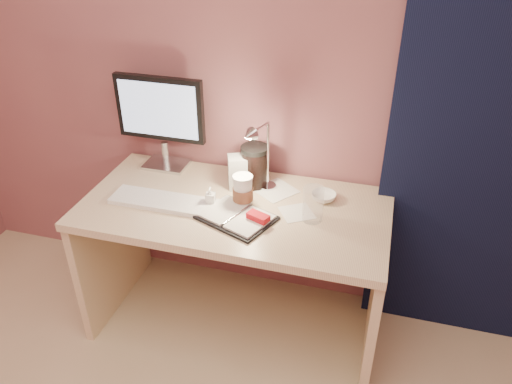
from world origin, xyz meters
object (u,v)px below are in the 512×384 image
(planner, at_px, (238,217))
(dark_jar, at_px, (255,168))
(desk, at_px, (240,236))
(product_box, at_px, (240,172))
(lotion_bottle, at_px, (210,197))
(coffee_cup, at_px, (243,192))
(desk_lamp, at_px, (270,154))
(monitor, at_px, (161,114))
(clear_cup, at_px, (313,204))
(keyboard, at_px, (164,202))
(bowl, at_px, (324,197))

(planner, bearing_deg, dark_jar, 114.22)
(desk, bearing_deg, product_box, 104.79)
(lotion_bottle, bearing_deg, coffee_cup, 17.68)
(coffee_cup, bearing_deg, desk_lamp, 43.25)
(coffee_cup, relative_size, product_box, 0.93)
(monitor, height_order, lotion_bottle, monitor)
(lotion_bottle, height_order, desk_lamp, desk_lamp)
(planner, height_order, product_box, product_box)
(clear_cup, distance_m, product_box, 0.43)
(clear_cup, distance_m, lotion_bottle, 0.47)
(keyboard, relative_size, clear_cup, 3.20)
(bowl, bearing_deg, keyboard, -162.05)
(planner, bearing_deg, clear_cup, 37.30)
(coffee_cup, height_order, clear_cup, clear_cup)
(lotion_bottle, relative_size, product_box, 0.57)
(desk_lamp, bearing_deg, desk, -145.43)
(keyboard, bearing_deg, monitor, 113.08)
(bowl, xyz_separation_m, product_box, (-0.41, 0.01, 0.06))
(planner, xyz_separation_m, bowl, (0.33, 0.26, 0.01))
(desk, xyz_separation_m, monitor, (-0.46, 0.19, 0.51))
(bowl, relative_size, desk_lamp, 0.32)
(keyboard, xyz_separation_m, bowl, (0.70, 0.23, 0.01))
(monitor, relative_size, dark_jar, 2.62)
(keyboard, bearing_deg, planner, -4.80)
(keyboard, xyz_separation_m, product_box, (0.29, 0.24, 0.07))
(dark_jar, bearing_deg, clear_cup, -34.33)
(keyboard, height_order, dark_jar, dark_jar)
(desk, bearing_deg, coffee_cup, -57.19)
(clear_cup, bearing_deg, coffee_cup, 174.35)
(monitor, xyz_separation_m, bowl, (0.84, -0.11, -0.27))
(monitor, bearing_deg, desk_lamp, -14.46)
(desk_lamp, bearing_deg, monitor, -175.28)
(monitor, relative_size, clear_cup, 3.06)
(keyboard, bearing_deg, lotion_bottle, 11.44)
(bowl, relative_size, lotion_bottle, 1.24)
(keyboard, xyz_separation_m, planner, (0.36, -0.03, 0.00))
(clear_cup, relative_size, lotion_bottle, 1.70)
(bowl, bearing_deg, clear_cup, -97.69)
(desk, relative_size, bowl, 12.18)
(lotion_bottle, distance_m, desk_lamp, 0.33)
(monitor, relative_size, coffee_cup, 3.20)
(desk, xyz_separation_m, product_box, (-0.03, 0.10, 0.31))
(keyboard, distance_m, product_box, 0.38)
(product_box, bearing_deg, coffee_cup, -89.89)
(keyboard, distance_m, coffee_cup, 0.37)
(coffee_cup, relative_size, dark_jar, 0.82)
(desk, bearing_deg, bowl, 12.04)
(keyboard, height_order, planner, planner)
(coffee_cup, height_order, dark_jar, dark_jar)
(lotion_bottle, bearing_deg, desk_lamp, 29.97)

